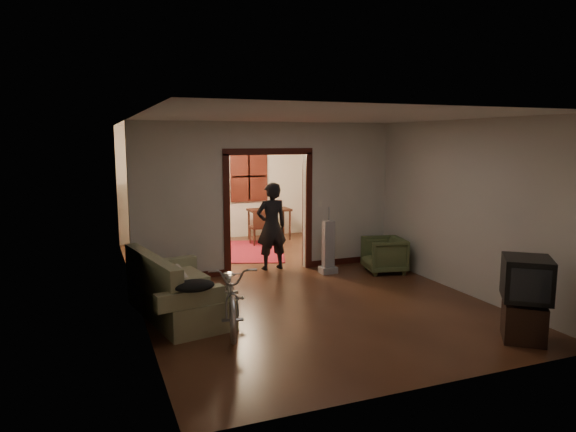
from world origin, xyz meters
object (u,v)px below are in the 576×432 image
armchair (384,255)px  locker (165,212)px  sofa (178,285)px  bicycle (231,294)px  desk (269,224)px  person (271,226)px

armchair → locker: 5.33m
sofa → locker: size_ratio=1.22×
bicycle → desk: bicycle is taller
sofa → desk: bearing=46.2°
desk → person: bearing=-126.6°
armchair → desk: size_ratio=0.71×
armchair → desk: 3.91m
locker → desk: 2.57m
person → desk: person is taller
locker → person: bearing=-44.6°
person → locker: bearing=-65.9°
person → locker: 3.41m
bicycle → locker: size_ratio=1.07×
locker → desk: (2.52, -0.22, -0.43)m
bicycle → desk: 6.04m
person → sofa: bearing=40.1°
armchair → person: person is taller
person → armchair: bearing=148.8°
desk → bicycle: bearing=-132.2°
armchair → person: 2.20m
sofa → bicycle: size_ratio=1.14×
bicycle → desk: bearing=78.2°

